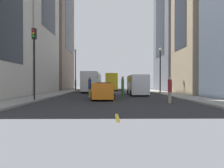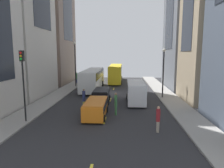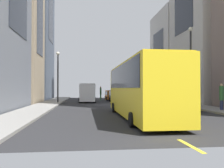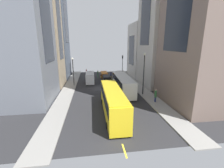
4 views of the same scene
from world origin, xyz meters
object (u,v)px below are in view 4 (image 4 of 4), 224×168
at_px(delivery_van_white, 90,77).
at_px(pedestrian_crossing_mid, 98,74).
at_px(streetcar_yellow, 113,100).
at_px(pedestrian_waiting_curb, 156,95).
at_px(pedestrian_walking_far, 111,75).
at_px(car_black_2, 106,78).
at_px(city_bus_white, 123,83).
at_px(traffic_light_near_corner, 122,62).
at_px(pedestrian_crossing_near, 86,72).
at_px(car_orange_0, 104,74).

relative_size(delivery_van_white, pedestrian_crossing_mid, 2.69).
distance_m(streetcar_yellow, pedestrian_waiting_curb, 8.45).
bearing_deg(pedestrian_walking_far, car_black_2, -137.14).
distance_m(city_bus_white, car_black_2, 9.47).
height_order(delivery_van_white, car_black_2, delivery_van_white).
height_order(streetcar_yellow, traffic_light_near_corner, traffic_light_near_corner).
distance_m(pedestrian_crossing_near, traffic_light_near_corner, 11.79).
distance_m(streetcar_yellow, car_orange_0, 24.69).
height_order(pedestrian_walking_far, pedestrian_waiting_curb, pedestrian_waiting_curb).
xyz_separation_m(streetcar_yellow, traffic_light_near_corner, (-6.85, -26.72, 2.27)).
xyz_separation_m(delivery_van_white, car_black_2, (-4.24, -0.09, -0.54)).
height_order(pedestrian_waiting_curb, traffic_light_near_corner, traffic_light_near_corner).
height_order(city_bus_white, pedestrian_walking_far, city_bus_white).
relative_size(delivery_van_white, pedestrian_waiting_curb, 2.77).
bearing_deg(car_orange_0, streetcar_yellow, 87.83).
bearing_deg(car_black_2, pedestrian_crossing_mid, -69.07).
bearing_deg(pedestrian_crossing_mid, car_black_2, 98.13).
height_order(pedestrian_walking_far, pedestrian_crossing_mid, pedestrian_crossing_mid).
distance_m(car_orange_0, pedestrian_waiting_curb, 22.40).
bearing_deg(traffic_light_near_corner, pedestrian_walking_far, 47.46).
xyz_separation_m(streetcar_yellow, car_black_2, (-1.02, -18.84, -1.15)).
distance_m(delivery_van_white, pedestrian_crossing_mid, 5.75).
relative_size(car_orange_0, pedestrian_crossing_mid, 2.12).
bearing_deg(city_bus_white, car_black_2, -74.81).
bearing_deg(pedestrian_crossing_near, delivery_van_white, 154.11).
bearing_deg(pedestrian_crossing_near, pedestrian_crossing_mid, -174.13).
bearing_deg(pedestrian_waiting_curb, car_orange_0, -37.77).
distance_m(car_orange_0, car_black_2, 5.81).
xyz_separation_m(pedestrian_walking_far, traffic_light_near_corner, (-4.26, -4.65, 3.19)).
xyz_separation_m(city_bus_white, pedestrian_walking_far, (0.90, -12.32, -0.81)).
bearing_deg(pedestrian_walking_far, delivery_van_white, -171.49).
xyz_separation_m(car_black_2, pedestrian_walking_far, (-1.57, -3.23, 0.22)).
distance_m(streetcar_yellow, pedestrian_crossing_mid, 24.06).
xyz_separation_m(car_orange_0, car_black_2, (-0.08, 5.81, 0.04)).
bearing_deg(traffic_light_near_corner, streetcar_yellow, 75.62).
bearing_deg(pedestrian_crossing_near, city_bus_white, 170.22).
bearing_deg(car_black_2, pedestrian_walking_far, -115.88).
height_order(car_black_2, traffic_light_near_corner, traffic_light_near_corner).
bearing_deg(city_bus_white, pedestrian_crossing_mid, -72.68).
bearing_deg(streetcar_yellow, pedestrian_walking_far, -96.68).
xyz_separation_m(city_bus_white, pedestrian_waiting_curb, (-4.25, 6.45, -0.70)).
xyz_separation_m(pedestrian_crossing_mid, pedestrian_waiting_curb, (-8.70, 20.72, 0.07)).
height_order(car_black_2, pedestrian_walking_far, pedestrian_walking_far).
relative_size(car_orange_0, car_black_2, 1.13).
xyz_separation_m(streetcar_yellow, pedestrian_crossing_near, (4.37, -28.29, -1.01)).
height_order(pedestrian_walking_far, pedestrian_crossing_near, pedestrian_walking_far).
bearing_deg(car_orange_0, delivery_van_white, 54.84).
distance_m(car_orange_0, pedestrian_walking_far, 3.07).
bearing_deg(pedestrian_crossing_mid, streetcar_yellow, 79.50).
distance_m(city_bus_white, pedestrian_waiting_curb, 7.75).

